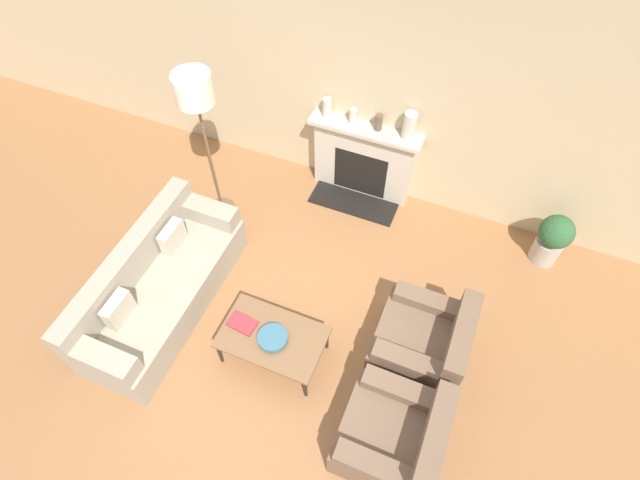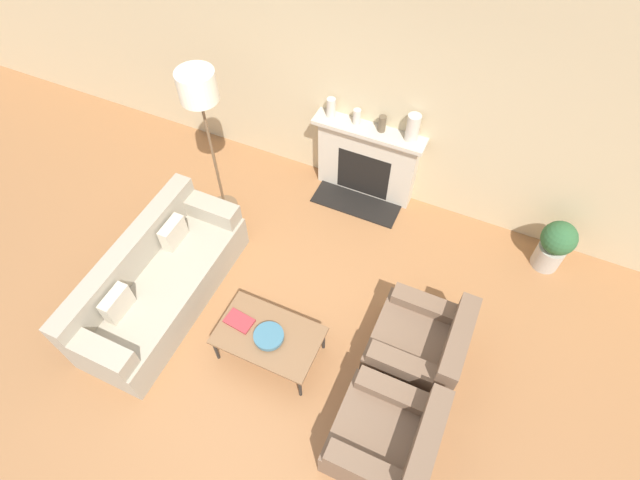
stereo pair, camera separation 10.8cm
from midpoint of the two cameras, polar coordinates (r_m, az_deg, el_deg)
ground_plane at (r=5.17m, az=-8.30°, el=-13.98°), size 18.00×18.00×0.00m
wall_back at (r=5.65m, az=3.70°, el=17.50°), size 18.00×0.06×2.90m
fireplace at (r=6.11m, az=4.43°, el=9.02°), size 1.32×0.59×1.01m
couch at (r=5.46m, az=-18.47°, el=-5.10°), size 0.81×2.08×0.81m
armchair_near at (r=4.65m, az=7.92°, el=-21.30°), size 0.84×0.86×0.75m
armchair_far at (r=5.02m, az=11.27°, el=-11.33°), size 0.84×0.86×0.75m
coffee_table at (r=4.87m, az=-6.11°, el=-11.05°), size 1.00×0.62×0.39m
bowl at (r=4.79m, az=-6.09°, el=-11.05°), size 0.29×0.29×0.06m
book at (r=4.93m, az=-9.51°, el=-9.38°), size 0.29×0.20×0.02m
floor_lamp at (r=5.24m, az=-14.57°, el=15.27°), size 0.39×0.39×1.93m
mantel_vase_left at (r=5.82m, az=0.26°, el=14.92°), size 0.10×0.10×0.23m
mantel_vase_center_left at (r=5.75m, az=3.25°, el=13.97°), size 0.09×0.09×0.19m
mantel_vase_center_right at (r=5.68m, az=6.15°, el=13.22°), size 0.09×0.09×0.19m
mantel_vase_right at (r=5.59m, az=9.62°, el=12.76°), size 0.15×0.15×0.32m
potted_plant at (r=6.02m, az=24.61°, el=0.19°), size 0.38×0.38×0.67m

